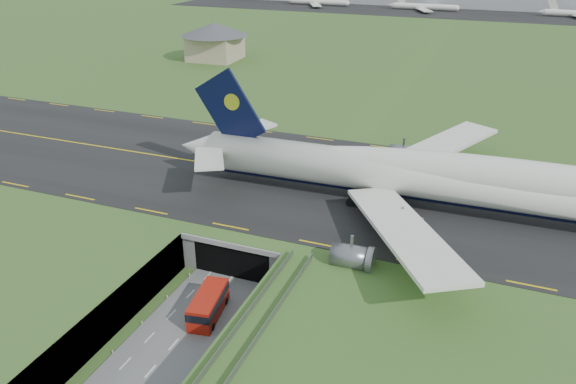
% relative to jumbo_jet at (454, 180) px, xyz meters
% --- Properties ---
extents(ground, '(900.00, 900.00, 0.00)m').
position_rel_jumbo_jet_xyz_m(ground, '(-28.02, -29.33, -11.53)').
color(ground, '#3A5F26').
rests_on(ground, ground).
extents(airfield_deck, '(800.00, 800.00, 6.00)m').
position_rel_jumbo_jet_xyz_m(airfield_deck, '(-28.02, -29.33, -8.53)').
color(airfield_deck, gray).
rests_on(airfield_deck, ground).
extents(trench_road, '(12.00, 75.00, 0.20)m').
position_rel_jumbo_jet_xyz_m(trench_road, '(-28.02, -36.83, -11.43)').
color(trench_road, slate).
rests_on(trench_road, ground).
extents(taxiway, '(800.00, 44.00, 0.18)m').
position_rel_jumbo_jet_xyz_m(taxiway, '(-28.02, 3.67, -5.44)').
color(taxiway, black).
rests_on(taxiway, airfield_deck).
extents(tunnel_portal, '(17.00, 22.30, 6.00)m').
position_rel_jumbo_jet_xyz_m(tunnel_portal, '(-28.02, -12.62, -8.20)').
color(tunnel_portal, gray).
rests_on(tunnel_portal, ground).
extents(jumbo_jet, '(97.22, 62.10, 20.55)m').
position_rel_jumbo_jet_xyz_m(jumbo_jet, '(0.00, 0.00, 0.00)').
color(jumbo_jet, white).
rests_on(jumbo_jet, ground).
extents(shuttle_tram, '(4.49, 8.79, 3.40)m').
position_rel_jumbo_jet_xyz_m(shuttle_tram, '(-26.78, -30.57, -9.67)').
color(shuttle_tram, '#AE190B').
rests_on(shuttle_tram, ground).
extents(service_building, '(23.59, 23.59, 12.39)m').
position_rel_jumbo_jet_xyz_m(service_building, '(-89.11, 88.39, 1.81)').
color(service_building, tan).
rests_on(service_building, ground).
extents(distant_hills, '(700.00, 91.00, 60.00)m').
position_rel_jumbo_jet_xyz_m(distant_hills, '(36.36, 400.67, -15.53)').
color(distant_hills, slate).
rests_on(distant_hills, ground).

